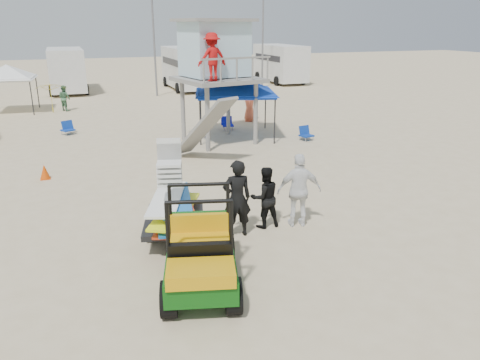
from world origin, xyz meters
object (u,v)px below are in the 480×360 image
object	(u,v)px
canopy_blue	(235,78)
utility_cart	(200,245)
surf_trailer	(173,205)
man_left	(237,199)
lifeguard_tower	(215,54)

from	to	relation	value
canopy_blue	utility_cart	bearing A→B (deg)	-112.98
surf_trailer	canopy_blue	bearing A→B (deg)	62.39
utility_cart	man_left	distance (m)	2.54
canopy_blue	lifeguard_tower	bearing A→B (deg)	-148.55
surf_trailer	utility_cart	bearing A→B (deg)	-90.10
lifeguard_tower	utility_cart	bearing A→B (deg)	-109.22
lifeguard_tower	canopy_blue	bearing A→B (deg)	31.45
man_left	lifeguard_tower	xyz separation A→B (m)	(2.51, 9.54, 2.83)
utility_cart	lifeguard_tower	world-z (taller)	lifeguard_tower
utility_cart	lifeguard_tower	distance (m)	12.59
surf_trailer	man_left	world-z (taller)	surf_trailer
utility_cart	canopy_blue	xyz separation A→B (m)	(5.21, 12.30, 1.74)
surf_trailer	lifeguard_tower	distance (m)	10.49
man_left	canopy_blue	xyz separation A→B (m)	(3.69, 10.26, 1.70)
surf_trailer	man_left	bearing A→B (deg)	-11.18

